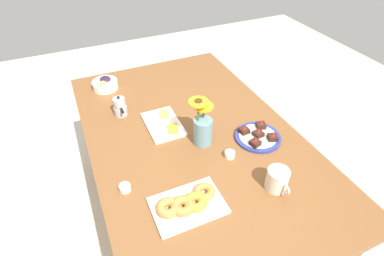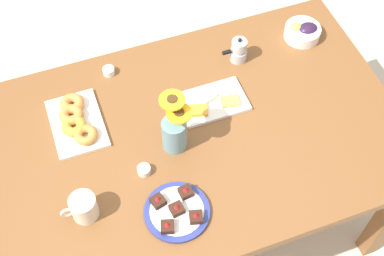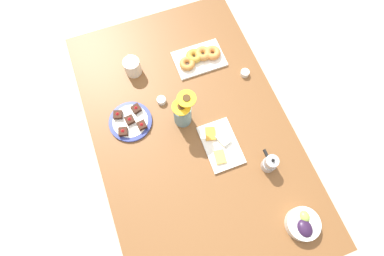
{
  "view_description": "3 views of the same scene",
  "coord_description": "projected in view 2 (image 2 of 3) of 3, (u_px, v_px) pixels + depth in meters",
  "views": [
    {
      "loc": [
        1.05,
        -0.46,
        1.72
      ],
      "look_at": [
        0.0,
        0.0,
        0.78
      ],
      "focal_mm": 28.0,
      "sensor_mm": 36.0,
      "label": 1
    },
    {
      "loc": [
        0.38,
        1.04,
        2.4
      ],
      "look_at": [
        0.0,
        0.0,
        0.78
      ],
      "focal_mm": 50.0,
      "sensor_mm": 36.0,
      "label": 2
    },
    {
      "loc": [
        -0.51,
        0.19,
        2.2
      ],
      "look_at": [
        0.0,
        0.0,
        0.78
      ],
      "focal_mm": 28.0,
      "sensor_mm": 36.0,
      "label": 3
    }
  ],
  "objects": [
    {
      "name": "ground_plane",
      "position": [
        192.0,
        218.0,
        2.61
      ],
      "size": [
        6.0,
        6.0,
        0.0
      ],
      "primitive_type": "plane",
      "color": "beige"
    },
    {
      "name": "dining_table",
      "position": [
        192.0,
        146.0,
        2.07
      ],
      "size": [
        1.6,
        1.0,
        0.74
      ],
      "color": "brown",
      "rests_on": "ground_plane"
    },
    {
      "name": "coffee_mug",
      "position": [
        83.0,
        207.0,
        1.77
      ],
      "size": [
        0.13,
        0.09,
        0.1
      ],
      "color": "silver",
      "rests_on": "dining_table"
    },
    {
      "name": "grape_bowl",
      "position": [
        303.0,
        31.0,
        2.26
      ],
      "size": [
        0.15,
        0.15,
        0.07
      ],
      "color": "white",
      "rests_on": "dining_table"
    },
    {
      "name": "cheese_platter",
      "position": [
        212.0,
        102.0,
        2.07
      ],
      "size": [
        0.26,
        0.17,
        0.03
      ],
      "color": "white",
      "rests_on": "dining_table"
    },
    {
      "name": "croissant_platter",
      "position": [
        76.0,
        121.0,
        2.0
      ],
      "size": [
        0.19,
        0.28,
        0.05
      ],
      "color": "white",
      "rests_on": "dining_table"
    },
    {
      "name": "jam_cup_honey",
      "position": [
        109.0,
        71.0,
        2.15
      ],
      "size": [
        0.05,
        0.05,
        0.03
      ],
      "color": "white",
      "rests_on": "dining_table"
    },
    {
      "name": "jam_cup_berry",
      "position": [
        144.0,
        170.0,
        1.89
      ],
      "size": [
        0.05,
        0.05,
        0.03
      ],
      "color": "white",
      "rests_on": "dining_table"
    },
    {
      "name": "dessert_plate",
      "position": [
        177.0,
        211.0,
        1.8
      ],
      "size": [
        0.23,
        0.23,
        0.05
      ],
      "color": "navy",
      "rests_on": "dining_table"
    },
    {
      "name": "flower_vase",
      "position": [
        174.0,
        131.0,
        1.9
      ],
      "size": [
        0.11,
        0.12,
        0.25
      ],
      "color": "#6B939E",
      "rests_on": "dining_table"
    },
    {
      "name": "moka_pot",
      "position": [
        239.0,
        51.0,
        2.17
      ],
      "size": [
        0.11,
        0.07,
        0.12
      ],
      "color": "#B7B7BC",
      "rests_on": "dining_table"
    }
  ]
}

